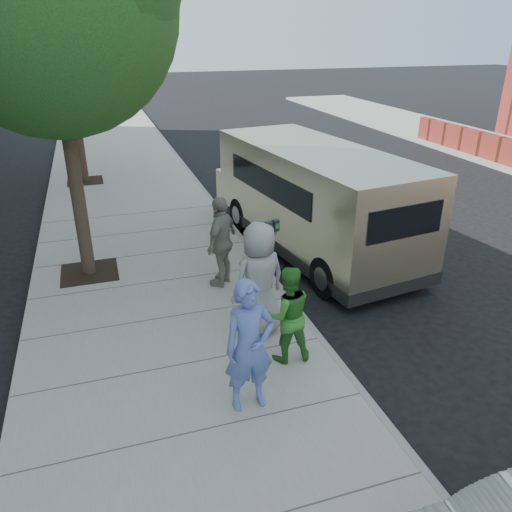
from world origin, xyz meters
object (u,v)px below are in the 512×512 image
person_officer (249,346)px  van (312,197)px  tree_far (65,34)px  person_striped_polo (222,241)px  parking_meter (272,240)px  person_gray_shirt (259,280)px  person_green_shirt (287,315)px

person_officer → van: bearing=55.2°
tree_far → person_striped_polo: 10.10m
parking_meter → person_gray_shirt: person_gray_shirt is taller
person_green_shirt → person_gray_shirt: person_gray_shirt is taller
person_green_shirt → person_gray_shirt: size_ratio=0.80×
tree_far → parking_meter: bearing=-69.8°
tree_far → van: 9.83m
tree_far → person_green_shirt: size_ratio=4.02×
person_officer → person_green_shirt: person_officer is taller
van → person_striped_polo: van is taller
parking_meter → person_officer: size_ratio=0.76×
parking_meter → person_striped_polo: person_striped_polo is taller
van → tree_far: bearing=116.9°
person_officer → person_gray_shirt: size_ratio=0.96×
van → person_striped_polo: (-2.62, -1.46, -0.24)m
parking_meter → person_striped_polo: 1.04m
van → person_gray_shirt: van is taller
tree_far → person_officer: (2.04, -12.70, -3.76)m
parking_meter → van: van is taller
parking_meter → person_green_shirt: bearing=-123.9°
tree_far → van: bearing=-55.3°
person_gray_shirt → person_officer: bearing=53.5°
tree_far → parking_meter: 10.77m
van → person_officer: bearing=-129.5°
person_green_shirt → person_striped_polo: (-0.31, 2.85, 0.14)m
person_green_shirt → person_striped_polo: 2.87m
van → person_green_shirt: (-2.30, -4.31, -0.38)m
parking_meter → person_gray_shirt: size_ratio=0.73×
tree_far → person_officer: tree_far is taller
tree_far → parking_meter: (3.50, -9.50, -3.67)m
van → person_green_shirt: van is taller
person_gray_shirt → person_striped_polo: size_ratio=1.07×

